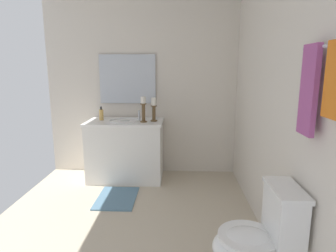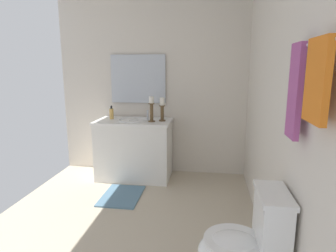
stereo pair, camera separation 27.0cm
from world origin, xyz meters
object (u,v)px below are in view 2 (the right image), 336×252
Objects in this scene: toilet at (245,247)px; towel_center at (317,81)px; mirror at (138,79)px; candle_holder_short at (152,108)px; soap_bottle at (112,113)px; vanity_cabinet at (134,149)px; bath_mat at (122,196)px; sink_basin at (134,123)px; towel_near_vanity at (295,92)px; candle_holder_tall at (162,109)px; towel_bar at (313,44)px.

toilet is 1.14m from towel_center.
mirror is 1.02× the size of toilet.
soap_bottle is (-0.12, -0.58, -0.10)m from candle_holder_short.
bath_mat is (0.62, 0.00, -0.39)m from vanity_cabinet.
mirror reaches higher than toilet.
towel_center reaches higher than sink_basin.
towel_near_vanity reaches higher than sink_basin.
towel_center is (2.35, 1.05, 0.47)m from candle_holder_tall.
towel_near_vanity is (2.04, 1.44, 0.60)m from sink_basin.
candle_holder_short is 2.33m from towel_near_vanity.
toilet is at bearing 23.26° from candle_holder_tall.
sink_basin is at bearing -148.03° from toilet.
bath_mat is (0.68, 0.32, -0.86)m from soap_bottle.
towel_center is at bearing 27.45° from candle_holder_short.
towel_near_vanity reaches higher than toilet.
candle_holder_short is at bearing -152.85° from toilet.
towel_bar is at bearing 173.27° from towel_center.
towel_near_vanity reaches higher than bath_mat.
towel_center is (2.27, 1.18, 0.46)m from candle_holder_short.
vanity_cabinet is 1.67× the size of bath_mat.
mirror is 0.60m from candle_holder_tall.
mirror reaches higher than sink_basin.
candle_holder_short is at bearing -152.55° from towel_center.
mirror is 2.10× the size of towel_center.
candle_holder_short reaches higher than vanity_cabinet.
towel_near_vanity is at bearing 72.69° from toilet.
vanity_cabinet is 1.98× the size of towel_near_vanity.
towel_bar reaches higher than vanity_cabinet.
towel_near_vanity is (2.09, 1.76, 0.49)m from soap_bottle.
towel_bar reaches higher than sink_basin.
mirror reaches higher than towel_bar.
towel_near_vanity is at bearing 40.08° from soap_bottle.
candle_holder_short is at bearing 36.28° from mirror.
towel_bar reaches higher than toilet.
toilet is 1.25× the size of bath_mat.
soap_bottle is 0.35× the size of towel_near_vanity.
candle_holder_short reaches higher than candle_holder_tall.
candle_holder_tall is at bearing -152.69° from towel_near_vanity.
soap_bottle is 2.95m from towel_bar.
toilet is (1.97, 1.23, -0.39)m from sink_basin.
soap_bottle reaches higher than bath_mat.
mirror is 1.60m from bath_mat.
towel_near_vanity is at bearing 27.31° from candle_holder_tall.
candle_holder_tall reaches higher than bath_mat.
sink_basin is 0.34m from candle_holder_short.
mirror is at bearing -143.72° from candle_holder_short.
soap_bottle is at bearing -141.61° from towel_bar.
candle_holder_tall is 0.51× the size of bath_mat.
candle_holder_tall reaches higher than sink_basin.
soap_bottle is at bearing -102.04° from candle_holder_short.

